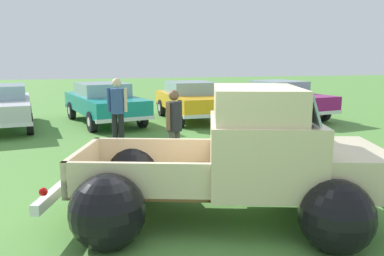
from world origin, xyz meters
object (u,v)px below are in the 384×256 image
at_px(show_car_1, 104,101).
at_px(spectator_0, 117,108).
at_px(show_car_0, 1,105).
at_px(show_car_3, 280,97).
at_px(spectator_1, 174,124).
at_px(vintage_pickup_truck, 243,168).
at_px(show_car_2, 191,99).

relative_size(show_car_1, spectator_0, 2.80).
distance_m(show_car_0, show_car_3, 10.10).
bearing_deg(spectator_0, show_car_3, -44.82).
bearing_deg(spectator_1, vintage_pickup_truck, -36.18).
relative_size(vintage_pickup_truck, show_car_0, 1.02).
distance_m(show_car_2, spectator_1, 6.52).
xyz_separation_m(show_car_1, show_car_2, (3.22, -0.08, -0.00)).
relative_size(show_car_0, spectator_1, 2.94).
distance_m(vintage_pickup_truck, show_car_3, 10.12).
relative_size(show_car_0, show_car_1, 0.97).
bearing_deg(show_car_3, show_car_0, -100.69).
xyz_separation_m(show_car_1, show_car_3, (6.77, -0.36, -0.00)).
distance_m(vintage_pickup_truck, show_car_2, 9.15).
relative_size(vintage_pickup_truck, show_car_1, 0.99).
height_order(vintage_pickup_truck, spectator_0, vintage_pickup_truck).
height_order(show_car_0, show_car_2, same).
height_order(show_car_2, spectator_0, spectator_0).
relative_size(show_car_0, show_car_2, 1.12).
bearing_deg(show_car_1, show_car_0, -99.97).
relative_size(show_car_3, spectator_0, 2.64).
bearing_deg(spectator_0, vintage_pickup_truck, -147.91).
height_order(show_car_0, show_car_1, same).
relative_size(vintage_pickup_truck, show_car_3, 1.05).
bearing_deg(vintage_pickup_truck, show_car_0, 136.36).
bearing_deg(spectator_1, spectator_0, 158.36).
height_order(show_car_3, spectator_0, spectator_0).
xyz_separation_m(spectator_0, spectator_1, (1.02, -2.40, -0.09)).
xyz_separation_m(vintage_pickup_truck, spectator_1, (-0.42, 2.81, 0.19)).
relative_size(show_car_2, show_car_3, 0.92).
distance_m(vintage_pickup_truck, spectator_0, 5.40).
xyz_separation_m(show_car_2, spectator_1, (-1.97, -6.21, 0.16)).
height_order(show_car_3, spectator_1, spectator_1).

